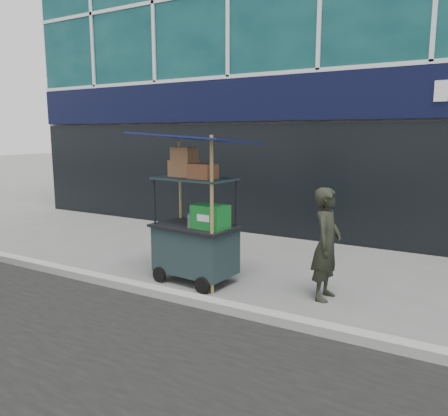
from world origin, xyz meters
The scene contains 4 objects.
ground centered at (0.00, 0.00, 0.00)m, with size 80.00×80.00×0.00m, color #62625D.
curb centered at (0.00, -0.20, 0.06)m, with size 80.00×0.18×0.12m, color #999A91.
vendor_cart centered at (-0.68, 0.58, 0.78)m, with size 1.73×1.31×2.21m.
vendor_man centered at (1.19, 0.86, 0.75)m, with size 0.55×0.36×1.50m, color black.
Camera 1 is at (2.79, -4.65, 2.17)m, focal length 35.00 mm.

